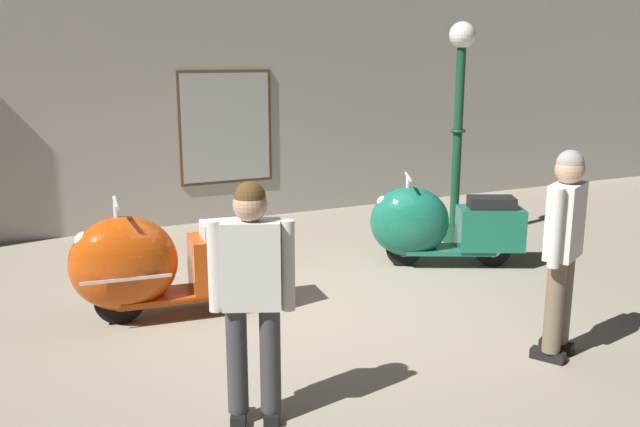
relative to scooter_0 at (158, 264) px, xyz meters
name	(u,v)px	position (x,y,z in m)	size (l,w,h in m)	color
ground_plane	(324,313)	(1.38, -0.53, -0.50)	(60.00, 60.00, 0.00)	gray
showroom_back_wall	(188,93)	(1.24, 3.41, 1.30)	(18.00, 0.63, 3.60)	#ADA89E
scooter_0	(158,264)	(0.00, 0.00, 0.00)	(1.84, 0.71, 1.10)	black
scooter_1	(434,225)	(3.11, 0.24, -0.03)	(1.72, 1.18, 1.03)	black
lamppost	(459,115)	(3.93, 0.98, 1.09)	(0.32, 0.32, 2.70)	#144728
visitor_0	(252,287)	(0.14, -2.04, 0.41)	(0.50, 0.35, 1.58)	black
visitor_1	(564,240)	(2.61, -2.14, 0.44)	(0.49, 0.38, 1.63)	black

